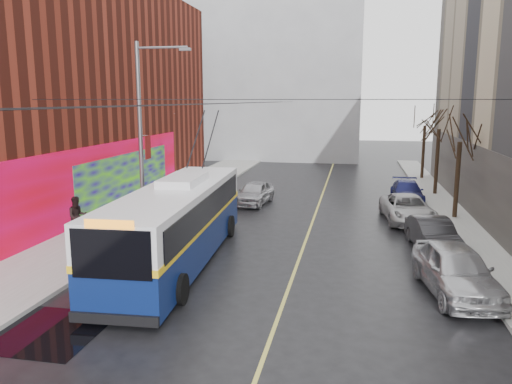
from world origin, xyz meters
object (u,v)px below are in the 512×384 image
(pedestrian_a, at_px, (131,212))
(pedestrian_c, at_px, (146,208))
(following_car, at_px, (255,193))
(trolleybus, at_px, (177,222))
(pedestrian_b, at_px, (77,216))
(parked_car_d, at_px, (407,192))
(streetlight_pole, at_px, (144,133))
(parked_car_a, at_px, (456,270))
(tree_mid, at_px, (440,117))
(parked_car_b, at_px, (433,235))
(tree_far, at_px, (425,116))
(tree_near, at_px, (461,127))
(parked_car_c, at_px, (407,209))

(pedestrian_a, xyz_separation_m, pedestrian_c, (0.34, 1.04, -0.02))
(following_car, bearing_deg, trolleybus, -87.30)
(trolleybus, relative_size, pedestrian_b, 6.70)
(parked_car_d, bearing_deg, pedestrian_c, -146.70)
(streetlight_pole, relative_size, parked_car_a, 1.84)
(tree_mid, xyz_separation_m, parked_car_a, (-2.00, -18.13, -4.42))
(pedestrian_a, bearing_deg, parked_car_b, -77.71)
(tree_mid, bearing_deg, tree_far, 90.00)
(pedestrian_a, bearing_deg, following_car, -17.73)
(tree_near, bearing_deg, parked_car_d, 115.68)
(parked_car_c, bearing_deg, pedestrian_a, -167.50)
(pedestrian_c, bearing_deg, parked_car_c, -110.22)
(tree_mid, distance_m, parked_car_c, 9.54)
(parked_car_c, distance_m, pedestrian_a, 14.32)
(streetlight_pole, relative_size, parked_car_c, 1.78)
(tree_far, xyz_separation_m, parked_car_d, (-2.09, -9.65, -4.48))
(tree_far, relative_size, parked_car_a, 1.34)
(tree_far, distance_m, pedestrian_b, 28.28)
(parked_car_d, bearing_deg, pedestrian_b, -142.77)
(parked_car_b, bearing_deg, tree_mid, 72.50)
(tree_mid, xyz_separation_m, parked_car_b, (-2.00, -13.09, -4.57))
(streetlight_pole, xyz_separation_m, pedestrian_c, (-0.65, 1.46, -3.93))
(trolleybus, relative_size, following_car, 3.00)
(tree_mid, height_order, trolleybus, tree_mid)
(following_car, height_order, pedestrian_a, pedestrian_a)
(parked_car_a, bearing_deg, parked_car_b, 81.40)
(streetlight_pole, height_order, pedestrian_b, streetlight_pole)
(pedestrian_a, height_order, pedestrian_b, pedestrian_b)
(tree_far, distance_m, pedestrian_a, 25.72)
(trolleybus, bearing_deg, pedestrian_b, 155.18)
(following_car, distance_m, pedestrian_a, 8.85)
(streetlight_pole, distance_m, parked_car_a, 14.66)
(tree_mid, height_order, pedestrian_a, tree_mid)
(tree_far, bearing_deg, tree_near, -90.00)
(trolleybus, bearing_deg, tree_mid, 50.87)
(parked_car_d, relative_size, pedestrian_b, 2.45)
(parked_car_d, xyz_separation_m, pedestrian_c, (-13.70, -8.89, 0.25))
(parked_car_d, xyz_separation_m, following_car, (-9.35, -2.44, 0.05))
(parked_car_d, relative_size, pedestrian_a, 2.91)
(streetlight_pole, relative_size, following_car, 2.15)
(streetlight_pole, height_order, tree_far, streetlight_pole)
(streetlight_pole, relative_size, parked_car_b, 2.16)
(tree_far, relative_size, parked_car_d, 1.43)
(parked_car_c, distance_m, parked_car_d, 5.35)
(tree_far, height_order, pedestrian_c, tree_far)
(streetlight_pole, bearing_deg, parked_car_d, 38.42)
(tree_near, height_order, parked_car_a, tree_near)
(tree_near, relative_size, parked_car_a, 1.31)
(parked_car_a, height_order, following_car, parked_car_a)
(streetlight_pole, relative_size, tree_near, 1.41)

